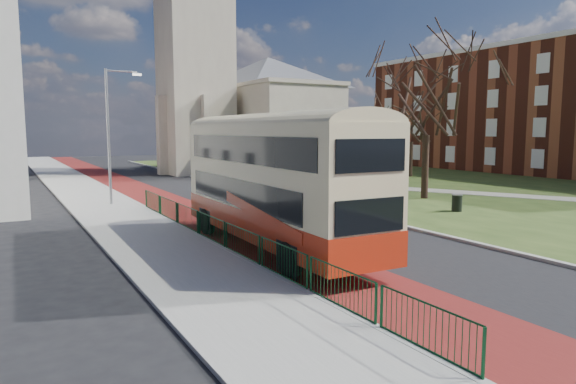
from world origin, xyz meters
TOP-DOWN VIEW (x-y plane):
  - ground at (0.00, 0.00)m, footprint 160.00×160.00m
  - road_carriageway at (1.50, 20.00)m, footprint 9.00×120.00m
  - bus_lane at (-1.20, 20.00)m, footprint 3.40×120.00m
  - pavement_west at (-5.00, 20.00)m, footprint 4.00×120.00m
  - kerb_west at (-3.00, 20.00)m, footprint 0.25×120.00m
  - kerb_east at (6.10, 22.00)m, footprint 0.25×80.00m
  - grass_green at (26.00, 22.00)m, footprint 40.00×80.00m
  - footpath at (20.00, 10.00)m, footprint 18.84×32.82m
  - pedestrian_railing at (-2.95, 4.00)m, footprint 0.07×24.00m
  - gothic_church at (12.56, 38.00)m, footprint 16.38×18.00m
  - brick_terrace at (40.00, 20.00)m, footprint 10.30×44.30m
  - streetlamp at (-4.35, 18.00)m, footprint 2.13×0.18m
  - bus at (-1.24, 3.21)m, footprint 3.03×11.97m
  - winter_tree_near at (14.31, 11.15)m, footprint 8.56×8.56m
  - winter_tree_far at (24.69, 23.76)m, footprint 7.81×7.81m
  - litter_bin at (11.89, 6.15)m, footprint 0.79×0.79m

SIDE VIEW (x-z plane):
  - ground at x=0.00m, z-range 0.00..0.00m
  - road_carriageway at x=1.50m, z-range 0.00..0.01m
  - bus_lane at x=-1.20m, z-range 0.00..0.01m
  - grass_green at x=26.00m, z-range 0.00..0.04m
  - footpath at x=20.00m, z-range 0.04..0.07m
  - pavement_west at x=-5.00m, z-range 0.00..0.12m
  - kerb_west at x=-3.00m, z-range 0.00..0.13m
  - kerb_east at x=6.10m, z-range 0.00..0.13m
  - litter_bin at x=11.89m, z-range 0.04..1.01m
  - pedestrian_railing at x=-2.95m, z-range -0.01..1.11m
  - bus at x=-1.24m, z-range 0.35..5.33m
  - streetlamp at x=-4.35m, z-range 0.59..8.59m
  - winter_tree_far at x=24.69m, z-range 1.71..10.43m
  - brick_terrace at x=40.00m, z-range 0.01..13.51m
  - winter_tree_near at x=14.31m, z-range 2.12..12.88m
  - gothic_church at x=12.56m, z-range -6.87..33.13m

